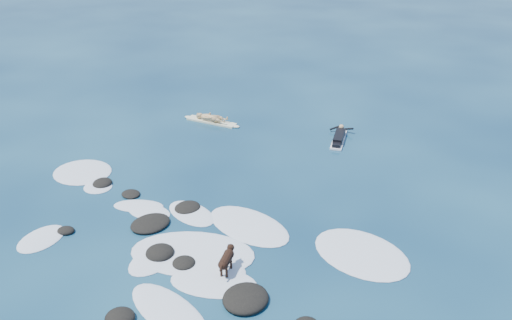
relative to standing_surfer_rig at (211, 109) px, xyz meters
The scene contains 6 objects.
ground 8.94m from the standing_surfer_rig, 66.22° to the right, with size 160.00×160.00×0.00m, color #0A2642.
reef_rocks 12.31m from the standing_surfer_rig, 59.90° to the right, with size 11.74×6.89×0.50m.
breaking_foam 9.46m from the standing_surfer_rig, 62.55° to the right, with size 14.35×7.49×0.12m.
standing_surfer_rig is the anchor object (origin of this frame).
paddling_surfer_rig 6.04m from the standing_surfer_rig, ahead, with size 1.16×2.43×0.42m.
dog 11.25m from the standing_surfer_rig, 57.34° to the right, with size 0.45×1.19×0.76m.
Camera 1 is at (9.16, -12.88, 10.43)m, focal length 40.00 mm.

